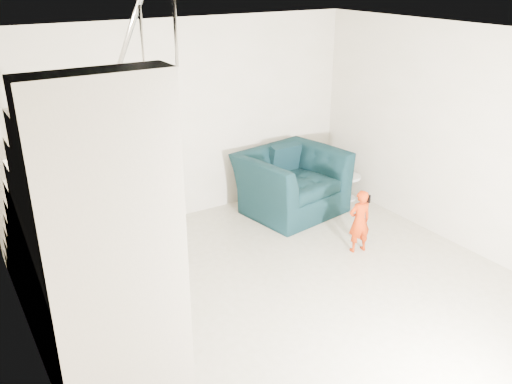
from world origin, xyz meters
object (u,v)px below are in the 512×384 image
(armchair, at_px, (291,182))
(staircase, at_px, (87,257))
(side_table, at_px, (348,183))
(toddler, at_px, (359,221))

(armchair, relative_size, staircase, 0.37)
(side_table, xyz_separation_m, staircase, (-4.25, -1.41, 0.69))
(side_table, bearing_deg, toddler, -126.01)
(armchair, bearing_deg, staircase, -164.30)
(armchair, distance_m, side_table, 0.99)
(toddler, distance_m, side_table, 1.63)
(toddler, xyz_separation_m, side_table, (0.95, 1.31, -0.15))
(toddler, xyz_separation_m, staircase, (-3.30, -0.10, 0.54))
(toddler, bearing_deg, armchair, -79.12)
(side_table, distance_m, staircase, 4.53)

